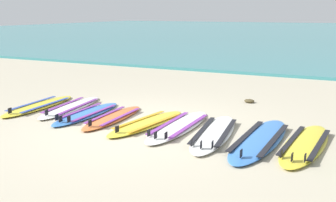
{
  "coord_description": "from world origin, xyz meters",
  "views": [
    {
      "loc": [
        3.34,
        -5.76,
        2.04
      ],
      "look_at": [
        0.07,
        1.23,
        0.25
      ],
      "focal_mm": 41.53,
      "sensor_mm": 36.0,
      "label": 1
    }
  ],
  "objects_px": {
    "surfboard_2": "(87,114)",
    "surfboard_8": "(305,144)",
    "surfboard_0": "(39,106)",
    "surfboard_5": "(179,126)",
    "surfboard_1": "(71,107)",
    "surfboard_4": "(147,123)",
    "surfboard_7": "(260,139)",
    "surfboard_6": "(214,133)",
    "surfboard_3": "(113,117)"
  },
  "relations": [
    {
      "from": "surfboard_2",
      "to": "surfboard_6",
      "type": "relative_size",
      "value": 0.87
    },
    {
      "from": "surfboard_0",
      "to": "surfboard_1",
      "type": "xyz_separation_m",
      "value": [
        0.71,
        0.19,
        0.0
      ]
    },
    {
      "from": "surfboard_6",
      "to": "surfboard_8",
      "type": "xyz_separation_m",
      "value": [
        1.45,
        0.06,
        -0.0
      ]
    },
    {
      "from": "surfboard_7",
      "to": "surfboard_4",
      "type": "bearing_deg",
      "value": 178.48
    },
    {
      "from": "surfboard_1",
      "to": "surfboard_3",
      "type": "height_order",
      "value": "same"
    },
    {
      "from": "surfboard_2",
      "to": "surfboard_6",
      "type": "xyz_separation_m",
      "value": [
        2.71,
        -0.13,
        -0.0
      ]
    },
    {
      "from": "surfboard_3",
      "to": "surfboard_4",
      "type": "relative_size",
      "value": 0.91
    },
    {
      "from": "surfboard_5",
      "to": "surfboard_7",
      "type": "xyz_separation_m",
      "value": [
        1.47,
        -0.12,
        -0.0
      ]
    },
    {
      "from": "surfboard_5",
      "to": "surfboard_6",
      "type": "distance_m",
      "value": 0.71
    },
    {
      "from": "surfboard_0",
      "to": "surfboard_3",
      "type": "relative_size",
      "value": 1.11
    },
    {
      "from": "surfboard_7",
      "to": "surfboard_8",
      "type": "distance_m",
      "value": 0.69
    },
    {
      "from": "surfboard_5",
      "to": "surfboard_7",
      "type": "height_order",
      "value": "same"
    },
    {
      "from": "surfboard_1",
      "to": "surfboard_6",
      "type": "xyz_separation_m",
      "value": [
        3.35,
        -0.43,
        0.0
      ]
    },
    {
      "from": "surfboard_6",
      "to": "surfboard_3",
      "type": "bearing_deg",
      "value": 176.94
    },
    {
      "from": "surfboard_0",
      "to": "surfboard_4",
      "type": "xyz_separation_m",
      "value": [
        2.76,
        -0.19,
        0.0
      ]
    },
    {
      "from": "surfboard_1",
      "to": "surfboard_8",
      "type": "height_order",
      "value": "same"
    },
    {
      "from": "surfboard_3",
      "to": "surfboard_5",
      "type": "height_order",
      "value": "same"
    },
    {
      "from": "surfboard_4",
      "to": "surfboard_6",
      "type": "bearing_deg",
      "value": -2.08
    },
    {
      "from": "surfboard_5",
      "to": "surfboard_8",
      "type": "relative_size",
      "value": 0.98
    },
    {
      "from": "surfboard_0",
      "to": "surfboard_5",
      "type": "bearing_deg",
      "value": -2.05
    },
    {
      "from": "surfboard_0",
      "to": "surfboard_2",
      "type": "xyz_separation_m",
      "value": [
        1.35,
        -0.1,
        0.0
      ]
    },
    {
      "from": "surfboard_4",
      "to": "surfboard_8",
      "type": "distance_m",
      "value": 2.75
    },
    {
      "from": "surfboard_4",
      "to": "surfboard_5",
      "type": "bearing_deg",
      "value": 6.28
    },
    {
      "from": "surfboard_1",
      "to": "surfboard_6",
      "type": "relative_size",
      "value": 0.94
    },
    {
      "from": "surfboard_2",
      "to": "surfboard_5",
      "type": "xyz_separation_m",
      "value": [
        2.02,
        -0.02,
        -0.0
      ]
    },
    {
      "from": "surfboard_0",
      "to": "surfboard_2",
      "type": "height_order",
      "value": "same"
    },
    {
      "from": "surfboard_2",
      "to": "surfboard_8",
      "type": "relative_size",
      "value": 0.87
    },
    {
      "from": "surfboard_2",
      "to": "surfboard_4",
      "type": "relative_size",
      "value": 0.95
    },
    {
      "from": "surfboard_0",
      "to": "surfboard_2",
      "type": "relative_size",
      "value": 1.07
    },
    {
      "from": "surfboard_0",
      "to": "surfboard_1",
      "type": "relative_size",
      "value": 0.99
    },
    {
      "from": "surfboard_2",
      "to": "surfboard_8",
      "type": "distance_m",
      "value": 4.17
    },
    {
      "from": "surfboard_3",
      "to": "surfboard_2",
      "type": "bearing_deg",
      "value": 178.03
    },
    {
      "from": "surfboard_7",
      "to": "surfboard_8",
      "type": "xyz_separation_m",
      "value": [
        0.68,
        0.07,
        0.0
      ]
    },
    {
      "from": "surfboard_4",
      "to": "surfboard_3",
      "type": "bearing_deg",
      "value": 175.29
    },
    {
      "from": "surfboard_0",
      "to": "surfboard_5",
      "type": "distance_m",
      "value": 3.37
    },
    {
      "from": "surfboard_0",
      "to": "surfboard_6",
      "type": "distance_m",
      "value": 4.07
    },
    {
      "from": "surfboard_2",
      "to": "surfboard_6",
      "type": "distance_m",
      "value": 2.72
    },
    {
      "from": "surfboard_2",
      "to": "surfboard_7",
      "type": "distance_m",
      "value": 3.49
    },
    {
      "from": "surfboard_0",
      "to": "surfboard_4",
      "type": "distance_m",
      "value": 2.77
    },
    {
      "from": "surfboard_1",
      "to": "surfboard_4",
      "type": "distance_m",
      "value": 2.09
    },
    {
      "from": "surfboard_3",
      "to": "surfboard_5",
      "type": "distance_m",
      "value": 1.38
    },
    {
      "from": "surfboard_0",
      "to": "surfboard_5",
      "type": "relative_size",
      "value": 0.95
    },
    {
      "from": "surfboard_1",
      "to": "surfboard_7",
      "type": "bearing_deg",
      "value": -6.02
    },
    {
      "from": "surfboard_0",
      "to": "surfboard_7",
      "type": "distance_m",
      "value": 4.84
    },
    {
      "from": "surfboard_1",
      "to": "surfboard_3",
      "type": "relative_size",
      "value": 1.12
    },
    {
      "from": "surfboard_5",
      "to": "surfboard_7",
      "type": "bearing_deg",
      "value": -4.72
    },
    {
      "from": "surfboard_6",
      "to": "surfboard_8",
      "type": "height_order",
      "value": "same"
    },
    {
      "from": "surfboard_1",
      "to": "surfboard_3",
      "type": "xyz_separation_m",
      "value": [
        1.27,
        -0.32,
        0.0
      ]
    },
    {
      "from": "surfboard_5",
      "to": "surfboard_1",
      "type": "bearing_deg",
      "value": 173.27
    },
    {
      "from": "surfboard_3",
      "to": "surfboard_8",
      "type": "distance_m",
      "value": 3.53
    }
  ]
}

